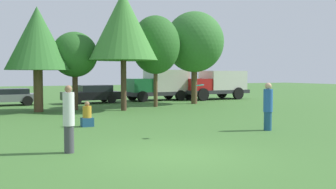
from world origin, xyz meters
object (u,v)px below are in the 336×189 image
Objects in this scene: tree_3 at (75,55)px; bystander_sitting at (87,116)px; parked_car_grey at (8,96)px; delivery_truck_green at (160,84)px; tree_4 at (123,26)px; tree_2 at (37,39)px; tree_5 at (155,45)px; person_catcher at (268,106)px; parked_car_black at (92,94)px; tree_6 at (194,42)px; frisbee at (200,85)px; person_thrower at (69,119)px; delivery_truck_red at (217,84)px.

bystander_sitting is at bearing -98.90° from tree_3.
delivery_truck_green reaches higher than parked_car_grey.
tree_4 is 9.91m from parked_car_grey.
tree_4 reaches higher than tree_2.
tree_4 is 1.18× the size of tree_5.
person_catcher is 16.29m from parked_car_black.
tree_6 is 1.21× the size of delivery_truck_green.
tree_2 is 0.90× the size of tree_6.
tree_5 is 6.49m from parked_car_black.
parked_car_black is (2.27, 4.69, -2.57)m from tree_3.
tree_2 is 1.48× the size of parked_car_grey.
person_catcher reaches higher than bystander_sitting.
delivery_truck_green is at bearing 28.26° from tree_2.
tree_3 is at bearing 97.94° from frisbee.
person_thrower is 0.40× the size of tree_3.
delivery_truck_green is at bearing 54.00° from bystander_sitting.
tree_2 is 1.03× the size of delivery_truck_red.
delivery_truck_red reaches higher than parked_car_black.
tree_2 reaches higher than parked_car_grey.
tree_5 is 9.25m from delivery_truck_red.
person_catcher is 16.91m from delivery_truck_green.
person_catcher is 0.31× the size of tree_2.
tree_5 is (7.30, 0.14, -0.10)m from tree_2.
delivery_truck_green is (2.77, 5.28, -2.70)m from tree_5.
parked_car_grey is 5.68m from parked_car_black.
tree_4 is 7.53m from parked_car_black.
tree_4 reaches higher than bystander_sitting.
delivery_truck_red is (10.56, -0.31, 0.63)m from parked_car_black.
parked_car_grey is at bearing 123.12° from tree_3.
parked_car_black is at bearing 74.13° from bystander_sitting.
tree_3 is at bearing 81.10° from bystander_sitting.
tree_4 is (-2.29, 9.87, 3.99)m from person_catcher.
tree_3 is (2.11, 0.21, -0.84)m from tree_2.
tree_5 is at bearing 59.73° from delivery_truck_green.
delivery_truck_red is (4.87, -0.82, 0.01)m from delivery_truck_green.
tree_2 is at bearing 163.91° from tree_4.
person_thrower is 4.64m from frisbee.
person_catcher is 3.27m from frisbee.
tree_5 reaches higher than parked_car_grey.
tree_6 reaches higher than parked_car_grey.
tree_2 is 0.85× the size of tree_4.
parked_car_grey is at bearing 131.09° from tree_4.
delivery_truck_red reaches higher than frisbee.
delivery_truck_green is at bearing 177.50° from parked_car_grey.
tree_6 reaches higher than delivery_truck_green.
tree_4 is at bearing 56.95° from person_thrower.
frisbee is 11.85m from tree_3.
parked_car_grey is at bearing 160.98° from tree_6.
delivery_truck_red is at bearing 18.85° from tree_3.
tree_4 is at bearing -31.79° from tree_3.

